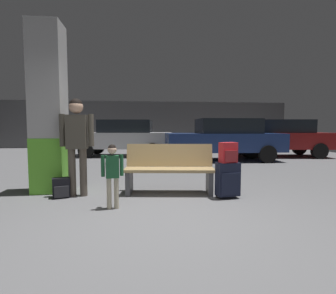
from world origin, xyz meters
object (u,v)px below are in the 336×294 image
(suitcase, at_px, (228,179))
(backpack_bright, at_px, (228,153))
(adult, at_px, (77,136))
(bench, at_px, (169,169))
(child, at_px, (112,169))
(parked_car_near, at_px, (224,138))
(parked_car_side, at_px, (278,137))
(structural_pillar, at_px, (49,109))
(parked_car_far, at_px, (124,137))
(backpack_dark_floor, at_px, (61,188))

(suitcase, xyz_separation_m, backpack_bright, (0.00, -0.00, 0.45))
(adult, bearing_deg, backpack_bright, -9.37)
(bench, bearing_deg, child, -138.25)
(suitcase, xyz_separation_m, parked_car_near, (1.58, 4.96, 0.48))
(backpack_bright, height_order, adult, adult)
(backpack_bright, xyz_separation_m, child, (-1.87, -0.37, -0.19))
(bench, xyz_separation_m, parked_car_side, (5.17, 5.52, 0.36))
(bench, bearing_deg, suitcase, -25.90)
(structural_pillar, bearing_deg, bench, -9.82)
(child, bearing_deg, structural_pillar, 136.08)
(parked_car_near, bearing_deg, child, -122.91)
(parked_car_far, bearing_deg, backpack_bright, -72.70)
(child, bearing_deg, parked_car_far, 92.07)
(suitcase, relative_size, backpack_bright, 1.78)
(bench, bearing_deg, parked_car_near, 60.77)
(child, xyz_separation_m, parked_car_far, (-0.26, 7.23, 0.22))
(backpack_dark_floor, xyz_separation_m, parked_car_side, (7.04, 5.65, 0.64))
(backpack_bright, relative_size, backpack_dark_floor, 1.00)
(backpack_bright, bearing_deg, adult, 170.63)
(bench, height_order, backpack_bright, backpack_bright)
(structural_pillar, relative_size, parked_car_side, 0.72)
(parked_car_far, height_order, parked_car_side, same)
(adult, height_order, parked_car_near, adult)
(child, relative_size, parked_car_near, 0.23)
(bench, bearing_deg, parked_car_side, 46.88)
(child, distance_m, parked_car_far, 7.24)
(bench, xyz_separation_m, child, (-0.93, -0.83, 0.14))
(suitcase, bearing_deg, backpack_dark_floor, 173.22)
(child, xyz_separation_m, parked_car_side, (6.10, 6.36, 0.22))
(structural_pillar, relative_size, bench, 1.86)
(adult, bearing_deg, parked_car_near, 47.74)
(bench, height_order, parked_car_far, parked_car_far)
(parked_car_side, bearing_deg, adult, -140.63)
(bench, xyz_separation_m, parked_car_far, (-1.19, 6.40, 0.36))
(bench, distance_m, suitcase, 1.05)
(backpack_dark_floor, bearing_deg, structural_pillar, 123.03)
(parked_car_far, bearing_deg, bench, -79.43)
(structural_pillar, distance_m, adult, 0.87)
(child, distance_m, backpack_dark_floor, 1.24)
(child, height_order, backpack_dark_floor, child)
(parked_car_far, bearing_deg, parked_car_near, -27.10)
(backpack_dark_floor, distance_m, parked_car_near, 6.40)
(suitcase, height_order, backpack_dark_floor, suitcase)
(structural_pillar, xyz_separation_m, suitcase, (3.13, -0.84, -1.20))
(adult, xyz_separation_m, parked_car_side, (6.78, 5.56, -0.23))
(suitcase, relative_size, adult, 0.36)
(suitcase, relative_size, parked_car_side, 0.14)
(backpack_bright, distance_m, child, 1.92)
(child, height_order, parked_car_far, parked_car_far)
(backpack_bright, xyz_separation_m, parked_car_far, (-2.14, 6.86, 0.03))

